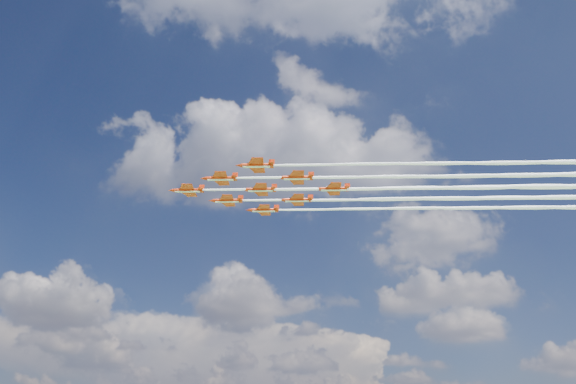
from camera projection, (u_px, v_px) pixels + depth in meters
name	position (u px, v px, depth m)	size (l,w,h in m)	color
jet_lead	(468.00, 188.00, 148.22)	(154.45, 21.15, 2.38)	red
jet_row2_port	(514.00, 175.00, 141.60)	(154.45, 21.15, 2.38)	red
jet_row2_starb	(497.00, 198.00, 154.44)	(154.45, 21.15, 2.38)	red
jet_row3_port	(565.00, 162.00, 134.98)	(154.45, 21.15, 2.38)	red
jet_row3_centre	(542.00, 187.00, 147.82)	(154.45, 21.15, 2.38)	red
jet_row3_starb	(523.00, 208.00, 160.66)	(154.45, 21.15, 2.38)	red
jet_row4_starb	(568.00, 197.00, 154.04)	(154.45, 21.15, 2.38)	red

